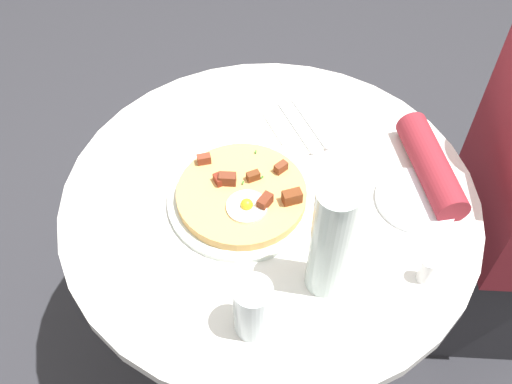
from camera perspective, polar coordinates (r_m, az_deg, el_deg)
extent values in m
plane|color=#2D2D33|center=(1.82, 0.97, -14.51)|extent=(6.00, 6.00, 0.00)
cylinder|color=silver|center=(1.22, 1.40, -0.75)|extent=(0.88, 0.88, 0.03)
cylinder|color=#333338|center=(1.52, 1.14, -9.13)|extent=(0.11, 0.11, 0.68)
cylinder|color=#333338|center=(1.81, 0.97, -14.35)|extent=(0.40, 0.40, 0.02)
cube|color=#2D2D33|center=(1.79, 21.49, -7.48)|extent=(0.32, 0.28, 0.45)
cylinder|color=maroon|center=(1.28, 17.00, 2.55)|extent=(0.27, 0.13, 0.07)
cylinder|color=silver|center=(1.20, -1.43, -0.72)|extent=(0.31, 0.31, 0.01)
cylinder|color=#DFA85D|center=(1.18, -1.44, -0.21)|extent=(0.27, 0.27, 0.02)
cylinder|color=white|center=(1.14, -0.92, -1.45)|extent=(0.08, 0.08, 0.01)
sphere|color=yellow|center=(1.14, -0.93, -1.27)|extent=(0.03, 0.03, 0.03)
cube|color=brown|center=(1.15, 3.60, -0.49)|extent=(0.03, 0.04, 0.03)
cube|color=maroon|center=(1.14, 0.90, -0.93)|extent=(0.04, 0.03, 0.02)
cube|color=brown|center=(1.19, -0.29, 1.60)|extent=(0.03, 0.03, 0.02)
cube|color=brown|center=(1.18, -2.86, 1.25)|extent=(0.02, 0.04, 0.03)
cube|color=maroon|center=(1.18, -3.77, 1.13)|extent=(0.03, 0.03, 0.02)
cube|color=brown|center=(1.20, 2.49, 2.47)|extent=(0.03, 0.03, 0.02)
cube|color=brown|center=(1.22, -5.19, 3.28)|extent=(0.02, 0.03, 0.02)
cube|color=#387F2D|center=(1.24, -0.03, 4.01)|extent=(0.01, 0.00, 0.00)
cube|color=#387F2D|center=(1.19, -3.10, 1.38)|extent=(0.01, 0.00, 0.00)
cube|color=#387F2D|center=(1.19, 0.57, 1.47)|extent=(0.01, 0.01, 0.00)
cube|color=#387F2D|center=(1.18, -1.30, 1.05)|extent=(0.01, 0.00, 0.00)
cylinder|color=white|center=(1.24, 15.64, -0.75)|extent=(0.17, 0.17, 0.01)
cube|color=white|center=(1.35, 4.68, 6.53)|extent=(0.21, 0.20, 0.00)
cube|color=silver|center=(1.35, 5.38, 6.87)|extent=(0.17, 0.09, 0.00)
cube|color=silver|center=(1.34, 4.00, 6.46)|extent=(0.17, 0.09, 0.00)
cylinder|color=silver|center=(0.99, -0.31, -11.48)|extent=(0.07, 0.07, 0.13)
cylinder|color=silver|center=(0.99, 7.42, -4.93)|extent=(0.07, 0.07, 0.26)
cylinder|color=white|center=(1.11, 16.59, -7.46)|extent=(0.03, 0.03, 0.06)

